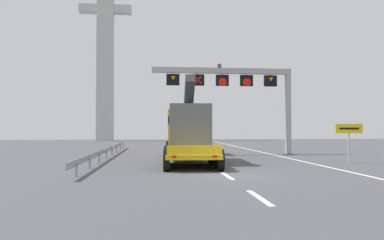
{
  "coord_description": "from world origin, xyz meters",
  "views": [
    {
      "loc": [
        -3.21,
        -17.08,
        2.13
      ],
      "look_at": [
        -0.71,
        9.31,
        2.76
      ],
      "focal_mm": 34.36,
      "sensor_mm": 36.0,
      "label": 1
    }
  ],
  "objects_px": {
    "heavy_haul_truck_yellow": "(186,131)",
    "bridge_pylon_distant": "(105,32)",
    "exit_sign_yellow": "(349,133)",
    "overhead_lane_gantry": "(239,84)"
  },
  "relations": [
    {
      "from": "heavy_haul_truck_yellow",
      "to": "bridge_pylon_distant",
      "type": "height_order",
      "value": "bridge_pylon_distant"
    },
    {
      "from": "exit_sign_yellow",
      "to": "overhead_lane_gantry",
      "type": "bearing_deg",
      "value": 124.65
    },
    {
      "from": "heavy_haul_truck_yellow",
      "to": "bridge_pylon_distant",
      "type": "relative_size",
      "value": 0.38
    },
    {
      "from": "heavy_haul_truck_yellow",
      "to": "exit_sign_yellow",
      "type": "xyz_separation_m",
      "value": [
        9.83,
        -3.92,
        -0.11
      ]
    },
    {
      "from": "overhead_lane_gantry",
      "to": "exit_sign_yellow",
      "type": "relative_size",
      "value": 4.79
    },
    {
      "from": "heavy_haul_truck_yellow",
      "to": "exit_sign_yellow",
      "type": "relative_size",
      "value": 5.82
    },
    {
      "from": "heavy_haul_truck_yellow",
      "to": "bridge_pylon_distant",
      "type": "distance_m",
      "value": 44.29
    },
    {
      "from": "exit_sign_yellow",
      "to": "bridge_pylon_distant",
      "type": "height_order",
      "value": "bridge_pylon_distant"
    },
    {
      "from": "overhead_lane_gantry",
      "to": "bridge_pylon_distant",
      "type": "relative_size",
      "value": 0.31
    },
    {
      "from": "heavy_haul_truck_yellow",
      "to": "bridge_pylon_distant",
      "type": "bearing_deg",
      "value": 105.77
    }
  ]
}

